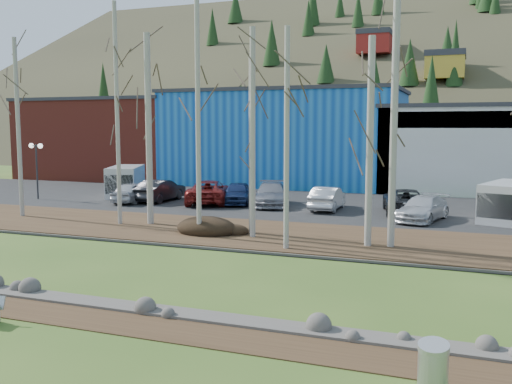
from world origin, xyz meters
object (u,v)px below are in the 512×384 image
at_px(car_3, 271,194).
at_px(car_4, 237,193).
at_px(car_0, 133,192).
at_px(street_lamp, 36,155).
at_px(car_5, 328,198).
at_px(car_6, 405,201).
at_px(car_7, 423,208).
at_px(litter_bin, 433,372).
at_px(van_white, 507,202).
at_px(car_1, 161,190).
at_px(car_2, 209,192).
at_px(van_grey, 125,181).

distance_m(car_3, car_4, 2.30).
bearing_deg(car_0, car_4, -173.15).
distance_m(street_lamp, car_5, 20.18).
bearing_deg(car_6, car_7, 105.06).
height_order(car_5, car_6, car_6).
bearing_deg(litter_bin, car_4, 120.41).
xyz_separation_m(car_3, car_7, (9.43, -2.59, -0.07)).
relative_size(car_7, van_white, 0.89).
bearing_deg(street_lamp, car_3, 27.08).
xyz_separation_m(car_1, car_2, (3.42, 0.27, 0.02)).
bearing_deg(car_3, street_lamp, 172.13).
distance_m(car_2, car_6, 12.47).
distance_m(van_white, van_grey, 25.20).
height_order(car_2, car_3, car_2).
height_order(car_0, car_4, car_4).
distance_m(car_1, car_4, 5.34).
distance_m(car_5, van_white, 9.89).
relative_size(car_5, car_7, 0.94).
bearing_deg(car_6, van_white, 159.07).
height_order(car_2, car_6, car_2).
height_order(car_0, car_2, car_2).
bearing_deg(car_1, car_7, 173.88).
height_order(street_lamp, car_2, street_lamp).
xyz_separation_m(car_0, van_white, (22.72, 0.49, 0.35)).
height_order(car_2, van_grey, van_grey).
bearing_deg(litter_bin, car_6, 97.17).
bearing_deg(car_7, car_6, 130.60).
distance_m(car_4, van_grey, 9.25).
xyz_separation_m(litter_bin, car_7, (-1.70, 20.31, 0.30)).
height_order(car_3, car_6, car_3).
xyz_separation_m(litter_bin, car_5, (-7.37, 22.40, 0.35)).
relative_size(car_2, van_grey, 1.03).
bearing_deg(van_grey, car_4, -29.48).
relative_size(car_4, van_grey, 0.80).
bearing_deg(street_lamp, car_5, 24.05).
relative_size(car_5, van_grey, 0.81).
height_order(litter_bin, car_7, car_7).
distance_m(car_0, car_1, 1.84).
height_order(street_lamp, car_6, street_lamp).
distance_m(car_2, van_white, 17.84).
height_order(car_2, car_4, car_2).
relative_size(car_0, van_grey, 0.75).
height_order(car_1, car_3, car_1).
bearing_deg(car_3, car_7, -31.94).
bearing_deg(litter_bin, van_grey, 133.30).
xyz_separation_m(car_0, van_grey, (-2.38, 2.77, 0.39)).
bearing_deg(car_6, car_1, -9.80).
bearing_deg(car_7, car_2, -174.92).
bearing_deg(car_3, car_0, 173.88).
bearing_deg(van_white, litter_bin, -78.51).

